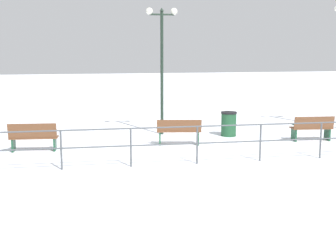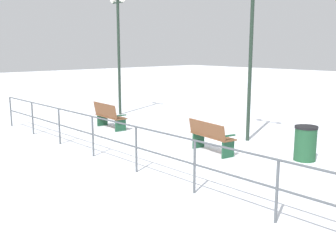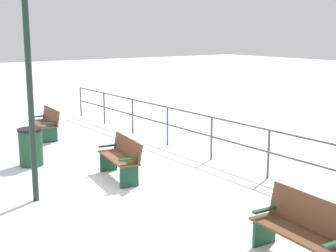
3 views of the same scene
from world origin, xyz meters
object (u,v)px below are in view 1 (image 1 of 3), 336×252
Objects in this scene: bench_nearest at (312,128)px; bench_third at (33,137)px; lamppost_middle at (162,49)px; trash_bin at (229,124)px; bench_second at (179,131)px.

bench_third is at bearing 94.47° from bench_nearest.
bench_third is (-0.03, 9.38, 0.01)m from bench_nearest.
bench_third is 5.61m from lamppost_middle.
bench_third reaches higher than bench_nearest.
bench_third reaches higher than trash_bin.
trash_bin reaches higher than bench_nearest.
trash_bin is (-0.75, -2.36, -2.70)m from lamppost_middle.
bench_third reaches higher than bench_second.
bench_nearest is at bearing -113.06° from lamppost_middle.
lamppost_middle is at bearing 72.36° from trash_bin.
trash_bin is (1.39, -6.79, -0.02)m from bench_third.
lamppost_middle is at bearing 71.21° from bench_nearest.
lamppost_middle reaches higher than bench_third.
lamppost_middle is (2.11, 4.95, 2.70)m from bench_nearest.
bench_second is at bearing -83.84° from bench_third.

